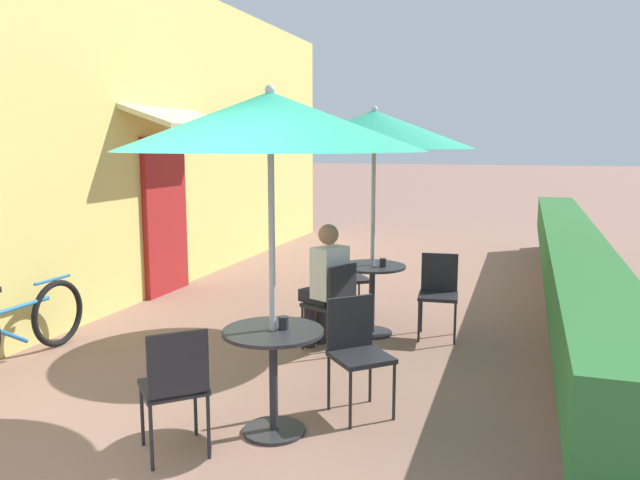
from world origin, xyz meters
TOP-DOWN VIEW (x-y plane):
  - cafe_facade_wall at (-2.54, 5.53)m, footprint 0.98×11.33m
  - planter_hedge at (2.75, 5.56)m, footprint 0.60×10.33m
  - patio_table_near at (0.60, 1.66)m, footprint 0.70×0.70m
  - patio_umbrella_near at (0.60, 1.66)m, footprint 2.05×2.05m
  - cafe_chair_near_left at (1.06, 2.19)m, footprint 0.57×0.57m
  - cafe_chair_near_right at (0.15, 1.13)m, footprint 0.57×0.57m
  - coffee_cup_near at (0.67, 1.70)m, footprint 0.07×0.07m
  - patio_table_mid at (0.71, 4.13)m, footprint 0.70×0.70m
  - patio_umbrella_mid at (0.71, 4.13)m, footprint 2.05×2.05m
  - cafe_chair_mid_left at (0.25, 4.65)m, footprint 0.56×0.56m
  - cafe_chair_mid_right at (0.49, 3.47)m, footprint 0.53×0.53m
  - seated_patron_mid_right at (0.39, 3.52)m, footprint 0.50×0.46m
  - cafe_chair_mid_back at (1.39, 4.27)m, footprint 0.43×0.43m
  - coffee_cup_mid at (0.83, 4.08)m, footprint 0.07×0.07m
  - bicycle_leaning at (-2.20, 2.22)m, footprint 0.12×1.71m

SIDE VIEW (x-z plane):
  - bicycle_leaning at x=-2.20m, z-range -0.03..0.73m
  - patio_table_near at x=0.60m, z-range 0.14..0.89m
  - patio_table_mid at x=0.71m, z-range 0.14..0.89m
  - cafe_chair_near_left at x=1.06m, z-range 0.08..0.95m
  - cafe_chair_near_right at x=0.15m, z-range 0.08..0.95m
  - cafe_chair_mid_left at x=0.25m, z-range 0.08..0.95m
  - cafe_chair_mid_right at x=0.49m, z-range 0.08..0.95m
  - cafe_chair_mid_back at x=1.39m, z-range 0.08..0.95m
  - planter_hedge at x=2.75m, z-range 0.03..1.04m
  - seated_patron_mid_right at x=0.39m, z-range 0.06..1.31m
  - coffee_cup_near at x=0.67m, z-range 0.75..0.84m
  - coffee_cup_mid at x=0.83m, z-range 0.75..0.84m
  - cafe_facade_wall at x=-2.54m, z-range -0.01..4.19m
  - patio_umbrella_near at x=0.60m, z-range 0.96..3.35m
  - patio_umbrella_mid at x=0.71m, z-range 0.96..3.35m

